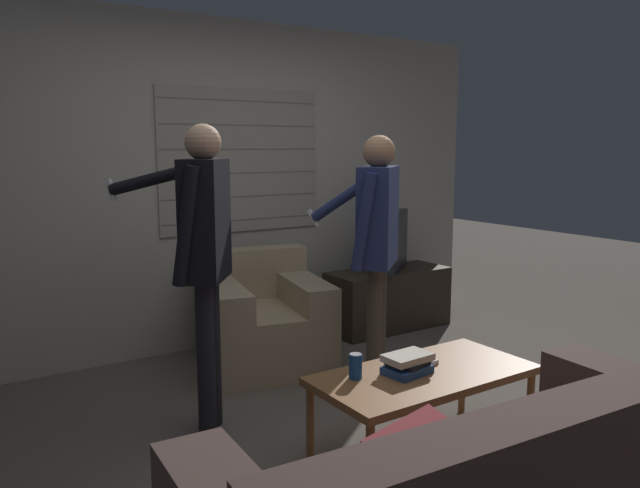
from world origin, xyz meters
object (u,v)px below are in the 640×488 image
object	(u,v)px
person_right_standing	(376,231)
spare_remote	(427,360)
person_left_standing	(203,242)
book_stack	(407,364)
soda_can	(355,366)
coffee_table	(424,379)
tv	(389,241)
armchair_beige	(262,320)

from	to	relation	value
person_right_standing	spare_remote	world-z (taller)	person_right_standing
person_left_standing	book_stack	world-z (taller)	person_left_standing
soda_can	coffee_table	bearing A→B (deg)	-18.69
spare_remote	tv	bearing A→B (deg)	49.95
person_right_standing	book_stack	size ratio (longest dim) A/B	6.50
armchair_beige	book_stack	bearing A→B (deg)	100.72
person_left_standing	spare_remote	world-z (taller)	person_left_standing
person_right_standing	soda_can	bearing A→B (deg)	-175.69
armchair_beige	coffee_table	xyz separation A→B (m)	(0.04, -1.66, 0.08)
armchair_beige	coffee_table	size ratio (longest dim) A/B	0.90
person_right_standing	person_left_standing	bearing A→B (deg)	135.86
soda_can	person_right_standing	bearing A→B (deg)	45.99
tv	person_left_standing	distance (m)	2.35
armchair_beige	person_right_standing	size ratio (longest dim) A/B	0.63
person_right_standing	spare_remote	size ratio (longest dim) A/B	12.37
tv	book_stack	world-z (taller)	tv
person_left_standing	armchair_beige	bearing A→B (deg)	-6.60
soda_can	spare_remote	distance (m)	0.46
armchair_beige	tv	distance (m)	1.43
tv	spare_remote	distance (m)	2.15
person_left_standing	spare_remote	size ratio (longest dim) A/B	12.74
soda_can	armchair_beige	bearing A→B (deg)	78.74
coffee_table	person_left_standing	xyz separation A→B (m)	(-0.81, 0.88, 0.66)
person_left_standing	soda_can	bearing A→B (deg)	-110.90
armchair_beige	spare_remote	world-z (taller)	armchair_beige
person_left_standing	person_right_standing	bearing A→B (deg)	-54.36
tv	spare_remote	size ratio (longest dim) A/B	4.54
tv	person_right_standing	bearing A→B (deg)	9.34
book_stack	spare_remote	distance (m)	0.21
spare_remote	person_left_standing	bearing A→B (deg)	133.58
armchair_beige	tv	world-z (taller)	tv
armchair_beige	person_left_standing	bearing A→B (deg)	57.57
armchair_beige	person_right_standing	bearing A→B (deg)	127.33
armchair_beige	person_left_standing	distance (m)	1.32
coffee_table	soda_can	distance (m)	0.38
book_stack	soda_can	distance (m)	0.28
coffee_table	spare_remote	distance (m)	0.16
book_stack	soda_can	bearing A→B (deg)	161.92
tv	book_stack	size ratio (longest dim) A/B	2.38
tv	soda_can	world-z (taller)	tv
armchair_beige	soda_can	bearing A→B (deg)	91.01
tv	person_left_standing	xyz separation A→B (m)	(-2.12, -0.98, 0.30)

